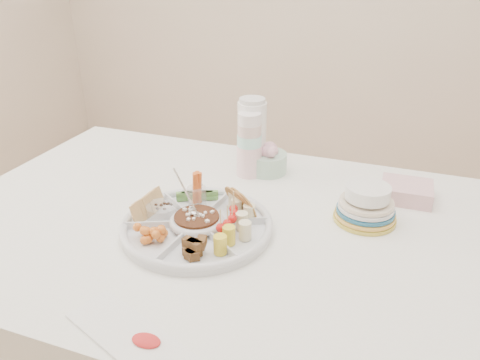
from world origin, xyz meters
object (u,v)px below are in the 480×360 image
(dining_table, at_px, (222,328))
(thermos, at_px, (252,133))
(plate_stack, at_px, (366,203))
(party_tray, at_px, (197,224))

(dining_table, relative_size, thermos, 6.37)
(dining_table, height_order, plate_stack, plate_stack)
(party_tray, bearing_deg, thermos, 89.50)
(thermos, relative_size, plate_stack, 1.45)
(party_tray, height_order, thermos, thermos)
(dining_table, distance_m, party_tray, 0.41)
(thermos, bearing_deg, plate_stack, -29.11)
(plate_stack, bearing_deg, dining_table, -159.77)
(dining_table, bearing_deg, plate_stack, 20.23)
(thermos, bearing_deg, party_tray, -90.50)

